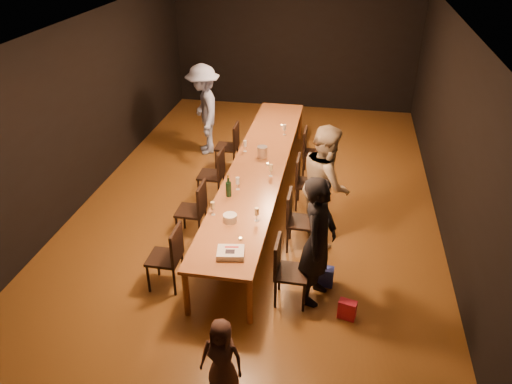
% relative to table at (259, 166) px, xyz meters
% --- Properties ---
extents(ground, '(10.00, 10.00, 0.00)m').
position_rel_table_xyz_m(ground, '(0.00, 0.00, -0.70)').
color(ground, '#4F2E13').
rests_on(ground, ground).
extents(room_shell, '(6.04, 10.04, 3.02)m').
position_rel_table_xyz_m(room_shell, '(0.00, 0.00, 1.38)').
color(room_shell, black).
rests_on(room_shell, ground).
extents(table, '(0.90, 6.00, 0.75)m').
position_rel_table_xyz_m(table, '(0.00, 0.00, 0.00)').
color(table, brown).
rests_on(table, ground).
extents(chair_right_0, '(0.42, 0.42, 0.93)m').
position_rel_table_xyz_m(chair_right_0, '(0.85, -2.40, -0.24)').
color(chair_right_0, black).
rests_on(chair_right_0, ground).
extents(chair_right_1, '(0.42, 0.42, 0.93)m').
position_rel_table_xyz_m(chair_right_1, '(0.85, -1.20, -0.24)').
color(chair_right_1, black).
rests_on(chair_right_1, ground).
extents(chair_right_2, '(0.42, 0.42, 0.93)m').
position_rel_table_xyz_m(chair_right_2, '(0.85, 0.00, -0.24)').
color(chair_right_2, black).
rests_on(chair_right_2, ground).
extents(chair_right_3, '(0.42, 0.42, 0.93)m').
position_rel_table_xyz_m(chair_right_3, '(0.85, 1.20, -0.24)').
color(chair_right_3, black).
rests_on(chair_right_3, ground).
extents(chair_left_0, '(0.42, 0.42, 0.93)m').
position_rel_table_xyz_m(chair_left_0, '(-0.85, -2.40, -0.24)').
color(chair_left_0, black).
rests_on(chair_left_0, ground).
extents(chair_left_1, '(0.42, 0.42, 0.93)m').
position_rel_table_xyz_m(chair_left_1, '(-0.85, -1.20, -0.24)').
color(chair_left_1, black).
rests_on(chair_left_1, ground).
extents(chair_left_2, '(0.42, 0.42, 0.93)m').
position_rel_table_xyz_m(chair_left_2, '(-0.85, 0.00, -0.24)').
color(chair_left_2, black).
rests_on(chair_left_2, ground).
extents(chair_left_3, '(0.42, 0.42, 0.93)m').
position_rel_table_xyz_m(chair_left_3, '(-0.85, 1.20, -0.24)').
color(chair_left_3, black).
rests_on(chair_left_3, ground).
extents(woman_birthday, '(0.57, 0.73, 1.77)m').
position_rel_table_xyz_m(woman_birthday, '(1.15, -2.27, 0.18)').
color(woman_birthday, black).
rests_on(woman_birthday, ground).
extents(woman_tan, '(0.84, 1.00, 1.83)m').
position_rel_table_xyz_m(woman_tan, '(1.15, -0.80, 0.22)').
color(woman_tan, '#C4B093').
rests_on(woman_tan, ground).
extents(man_blue, '(1.11, 1.37, 1.85)m').
position_rel_table_xyz_m(man_blue, '(-1.47, 1.88, 0.22)').
color(man_blue, '#7B8DBF').
rests_on(man_blue, ground).
extents(child, '(0.48, 0.33, 0.93)m').
position_rel_table_xyz_m(child, '(0.30, -3.91, -0.24)').
color(child, '#3E2822').
rests_on(child, ground).
extents(gift_bag_red, '(0.24, 0.17, 0.26)m').
position_rel_table_xyz_m(gift_bag_red, '(1.58, -2.60, -0.57)').
color(gift_bag_red, red).
rests_on(gift_bag_red, ground).
extents(gift_bag_blue, '(0.23, 0.16, 0.28)m').
position_rel_table_xyz_m(gift_bag_blue, '(1.27, -2.01, -0.56)').
color(gift_bag_blue, '#2738A9').
rests_on(gift_bag_blue, ground).
extents(birthday_cake, '(0.37, 0.32, 0.08)m').
position_rel_table_xyz_m(birthday_cake, '(0.10, -2.57, 0.09)').
color(birthday_cake, white).
rests_on(birthday_cake, table).
extents(plate_stack, '(0.24, 0.24, 0.11)m').
position_rel_table_xyz_m(plate_stack, '(-0.08, -1.82, 0.10)').
color(plate_stack, white).
rests_on(plate_stack, table).
extents(champagne_bottle, '(0.11, 0.11, 0.35)m').
position_rel_table_xyz_m(champagne_bottle, '(-0.26, -1.14, 0.22)').
color(champagne_bottle, black).
rests_on(champagne_bottle, table).
extents(ice_bucket, '(0.21, 0.21, 0.19)m').
position_rel_table_xyz_m(ice_bucket, '(0.01, 0.27, 0.15)').
color(ice_bucket, '#ACABB0').
rests_on(ice_bucket, table).
extents(wineglass_0, '(0.06, 0.06, 0.21)m').
position_rel_table_xyz_m(wineglass_0, '(-0.35, -1.70, 0.15)').
color(wineglass_0, beige).
rests_on(wineglass_0, table).
extents(wineglass_1, '(0.06, 0.06, 0.21)m').
position_rel_table_xyz_m(wineglass_1, '(0.28, -1.74, 0.15)').
color(wineglass_1, beige).
rests_on(wineglass_1, table).
extents(wineglass_2, '(0.06, 0.06, 0.21)m').
position_rel_table_xyz_m(wineglass_2, '(-0.17, -0.93, 0.15)').
color(wineglass_2, silver).
rests_on(wineglass_2, table).
extents(wineglass_3, '(0.06, 0.06, 0.21)m').
position_rel_table_xyz_m(wineglass_3, '(0.26, -0.41, 0.15)').
color(wineglass_3, beige).
rests_on(wineglass_3, table).
extents(wineglass_4, '(0.06, 0.06, 0.21)m').
position_rel_table_xyz_m(wineglass_4, '(-0.33, 0.44, 0.15)').
color(wineglass_4, silver).
rests_on(wineglass_4, table).
extents(wineglass_5, '(0.06, 0.06, 0.21)m').
position_rel_table_xyz_m(wineglass_5, '(0.26, 1.30, 0.15)').
color(wineglass_5, silver).
rests_on(wineglass_5, table).
extents(tealight_near, '(0.05, 0.05, 0.03)m').
position_rel_table_xyz_m(tealight_near, '(0.15, -2.23, 0.06)').
color(tealight_near, '#B2B7B2').
rests_on(tealight_near, table).
extents(tealight_mid, '(0.05, 0.05, 0.03)m').
position_rel_table_xyz_m(tealight_mid, '(0.15, -0.02, 0.06)').
color(tealight_mid, '#B2B7B2').
rests_on(tealight_mid, table).
extents(tealight_far, '(0.05, 0.05, 0.03)m').
position_rel_table_xyz_m(tealight_far, '(0.15, 1.71, 0.06)').
color(tealight_far, '#B2B7B2').
rests_on(tealight_far, table).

